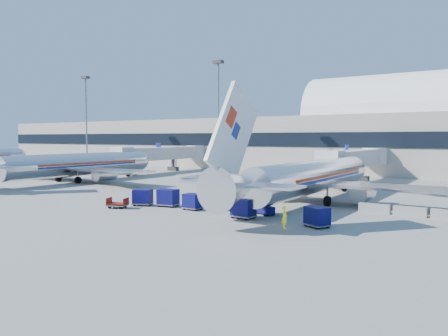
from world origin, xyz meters
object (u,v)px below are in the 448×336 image
Objects in this scene: mast_far_west at (86,108)px; ramp_worker at (285,217)px; cart_solo_far at (317,216)px; tug_left at (214,196)px; cart_train_a at (193,201)px; cart_solo_near at (243,208)px; tug_right at (265,208)px; cart_open_red at (118,204)px; airliner_main at (309,177)px; jetbridge_near at (358,159)px; cart_train_b at (168,197)px; jetbridge_mid at (166,154)px; barrier_mid at (410,211)px; tug_lead at (226,204)px; airliner_mid at (73,165)px; mast_west at (218,100)px; cart_train_c at (143,197)px; barrier_near at (374,208)px.

mast_far_west is 12.23× the size of ramp_worker.
tug_left is at bearing -177.15° from cart_solo_far.
cart_solo_near is at bearing -7.27° from cart_train_a.
tug_right is 0.98× the size of cart_solo_far.
cart_open_red is (-21.22, -2.37, -0.52)m from cart_solo_far.
cart_solo_near is 5.49m from ramp_worker.
airliner_main is at bearing -20.01° from mast_far_west.
jetbridge_near reaches higher than cart_train_b.
tug_left is at bearing -42.17° from jetbridge_mid.
cart_solo_far is 21.36m from cart_open_red.
barrier_mid is (11.30, -2.51, -2.48)m from airliner_main.
mast_far_west is 79.63m from cart_solo_near.
airliner_main reaches higher than tug_right.
tug_left is 10.91m from cart_open_red.
tug_lead is at bearing 31.87° from cart_train_a.
airliner_mid reaches higher than cart_train_b.
cart_train_b is (18.42, -36.36, -13.79)m from mast_west.
mast_west is 9.65× the size of tug_right.
jetbridge_near reaches higher than cart_open_red.
jetbridge_near is at bearing -30.41° from ramp_worker.
cart_train_b is at bearing 38.62° from ramp_worker.
mast_far_west reaches higher than cart_train_b.
cart_train_c is 20.24m from cart_solo_far.
cart_train_b is (-6.56, -1.50, 0.31)m from tug_lead.
cart_train_c is (-25.63, -9.39, 0.50)m from barrier_mid.
cart_solo_far is 2.81m from ramp_worker.
cart_solo_far reaches higher than tug_right.
jetbridge_near is 12.86× the size of cart_solo_near.
barrier_near is 26.26m from cart_open_red.
cart_open_red is at bearing -151.65° from cart_train_a.
tug_left is (32.83, -5.61, -2.20)m from airliner_mid.
mast_far_west is 73.27m from cart_train_a.
cart_train_c is (30.07, -38.20, -2.98)m from jetbridge_mid.
mast_west is at bearing 1.26° from ramp_worker.
mast_far_west is (-70.00, 25.49, 11.87)m from airliner_main.
airliner_main is 10.97m from tug_left.
mast_far_west reaches higher than barrier_near.
jetbridge_near is 11.74× the size of tug_right.
barrier_near is 1.26× the size of cart_solo_far.
airliner_mid is 42.59m from cart_solo_near.
airliner_mid reaches higher than barrier_mid.
airliner_main reaches higher than ramp_worker.
mast_far_west is 9.46× the size of cart_solo_far.
tug_lead is 1.26× the size of cart_train_a.
cart_train_b is (-9.18, -37.16, -2.93)m from jetbridge_near.
cart_open_red is at bearing -144.10° from cart_train_b.
mast_far_west is 69.76m from tug_left.
ramp_worker reaches higher than cart_train_a.
tug_right is 2.94m from cart_solo_near.
airliner_mid is 48.07m from ramp_worker.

